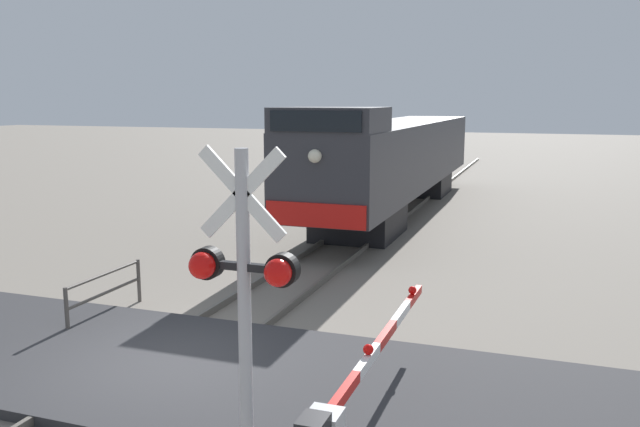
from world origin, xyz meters
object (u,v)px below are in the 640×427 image
(crossing_gate, at_px, (344,414))
(guard_railing, at_px, (105,289))
(crossing_signal, at_px, (243,294))
(locomotive, at_px, (395,158))

(crossing_gate, xyz_separation_m, guard_railing, (-6.29, 3.86, -0.18))
(guard_railing, bearing_deg, crossing_gate, -31.53)
(crossing_signal, bearing_deg, crossing_gate, 51.43)
(crossing_signal, xyz_separation_m, crossing_gate, (0.78, 0.98, -1.65))
(guard_railing, bearing_deg, crossing_signal, -41.30)
(crossing_signal, bearing_deg, locomotive, 98.55)
(locomotive, relative_size, guard_railing, 7.99)
(crossing_signal, xyz_separation_m, guard_railing, (-5.51, 4.84, -1.84))
(crossing_gate, bearing_deg, guard_railing, 148.47)
(crossing_signal, height_order, crossing_gate, crossing_signal)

